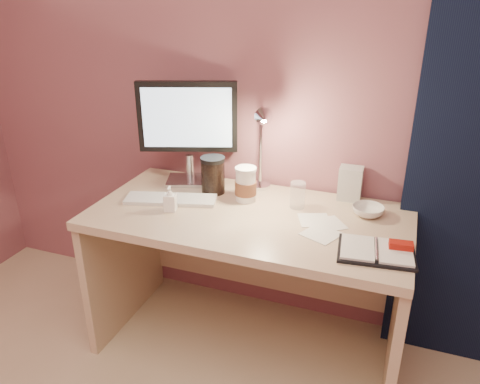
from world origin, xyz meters
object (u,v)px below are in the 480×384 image
(desk, at_px, (253,250))
(desk_lamp, at_px, (246,139))
(planner, at_px, (378,251))
(bowl, at_px, (368,211))
(coffee_cup, at_px, (246,185))
(lotion_bottle, at_px, (170,199))
(monitor, at_px, (188,124))
(product_box, at_px, (350,183))
(dark_jar, at_px, (213,177))
(keyboard, at_px, (171,199))
(clear_cup, at_px, (298,195))

(desk, relative_size, desk_lamp, 3.18)
(planner, distance_m, bowl, 0.32)
(planner, xyz_separation_m, coffee_cup, (-0.63, 0.28, 0.07))
(coffee_cup, xyz_separation_m, lotion_bottle, (-0.28, -0.22, -0.02))
(desk_lamp, bearing_deg, monitor, 150.36)
(lotion_bottle, xyz_separation_m, desk_lamp, (0.25, 0.29, 0.22))
(lotion_bottle, height_order, desk_lamp, desk_lamp)
(product_box, bearing_deg, dark_jar, -168.28)
(monitor, xyz_separation_m, planner, (0.97, -0.39, -0.30))
(desk, distance_m, coffee_cup, 0.31)
(monitor, relative_size, keyboard, 1.22)
(monitor, height_order, lotion_bottle, monitor)
(coffee_cup, relative_size, product_box, 1.03)
(planner, xyz_separation_m, product_box, (-0.17, 0.46, 0.07))
(dark_jar, bearing_deg, bowl, -0.00)
(desk, bearing_deg, monitor, 157.34)
(bowl, bearing_deg, dark_jar, 180.00)
(bowl, bearing_deg, keyboard, -169.43)
(planner, bearing_deg, desk, 152.11)
(keyboard, height_order, dark_jar, dark_jar)
(planner, relative_size, lotion_bottle, 2.65)
(desk, distance_m, product_box, 0.55)
(desk, xyz_separation_m, desk_lamp, (-0.08, 0.12, 0.50))
(lotion_bottle, bearing_deg, monitor, 100.78)
(keyboard, height_order, lotion_bottle, lotion_bottle)
(monitor, relative_size, lotion_bottle, 4.49)
(bowl, xyz_separation_m, product_box, (-0.10, 0.15, 0.06))
(keyboard, bearing_deg, planner, -24.46)
(coffee_cup, distance_m, dark_jar, 0.18)
(keyboard, bearing_deg, product_box, 6.18)
(clear_cup, bearing_deg, desk, -161.30)
(coffee_cup, height_order, desk_lamp, desk_lamp)
(clear_cup, relative_size, bowl, 0.87)
(dark_jar, bearing_deg, lotion_bottle, -111.38)
(dark_jar, xyz_separation_m, desk_lamp, (0.15, 0.03, 0.20))
(clear_cup, distance_m, bowl, 0.31)
(monitor, height_order, desk_lamp, monitor)
(desk_lamp, bearing_deg, bowl, -24.60)
(desk, height_order, desk_lamp, desk_lamp)
(coffee_cup, height_order, product_box, coffee_cup)
(desk, bearing_deg, planner, -21.59)
(keyboard, xyz_separation_m, lotion_bottle, (0.05, -0.09, 0.05))
(coffee_cup, distance_m, lotion_bottle, 0.35)
(coffee_cup, xyz_separation_m, dark_jar, (-0.18, 0.03, 0.00))
(dark_jar, bearing_deg, monitor, 153.79)
(desk, distance_m, monitor, 0.69)
(planner, distance_m, clear_cup, 0.48)
(clear_cup, bearing_deg, lotion_bottle, -156.42)
(coffee_cup, bearing_deg, planner, -23.93)
(monitor, xyz_separation_m, lotion_bottle, (0.06, -0.33, -0.25))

